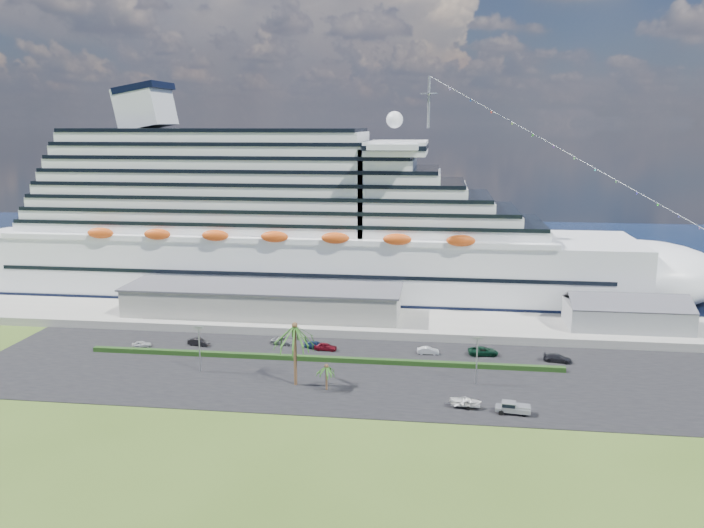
# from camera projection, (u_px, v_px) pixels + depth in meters

# --- Properties ---
(ground) EXTENTS (420.00, 420.00, 0.00)m
(ground) POSITION_uv_depth(u_px,v_px,m) (352.00, 398.00, 109.84)
(ground) COLOR #38521B
(ground) RESTS_ON ground
(asphalt_lot) EXTENTS (140.00, 38.00, 0.12)m
(asphalt_lot) POSITION_uv_depth(u_px,v_px,m) (360.00, 373.00, 120.51)
(asphalt_lot) COLOR black
(asphalt_lot) RESTS_ON ground
(wharf) EXTENTS (240.00, 20.00, 1.80)m
(wharf) POSITION_uv_depth(u_px,v_px,m) (375.00, 322.00, 148.52)
(wharf) COLOR gray
(wharf) RESTS_ON ground
(water) EXTENTS (420.00, 160.00, 0.02)m
(water) POSITION_uv_depth(u_px,v_px,m) (400.00, 251.00, 236.14)
(water) COLOR black
(water) RESTS_ON ground
(cruise_ship) EXTENTS (191.00, 38.00, 54.00)m
(cruise_ship) POSITION_uv_depth(u_px,v_px,m) (299.00, 231.00, 171.37)
(cruise_ship) COLOR silver
(cruise_ship) RESTS_ON ground
(terminal_building) EXTENTS (61.00, 15.00, 6.30)m
(terminal_building) POSITION_uv_depth(u_px,v_px,m) (263.00, 300.00, 150.83)
(terminal_building) COLOR gray
(terminal_building) RESTS_ON wharf
(port_shed) EXTENTS (24.00, 12.31, 7.37)m
(port_shed) POSITION_uv_depth(u_px,v_px,m) (626.00, 315.00, 141.28)
(port_shed) COLOR gray
(port_shed) RESTS_ON wharf
(hedge) EXTENTS (88.00, 1.10, 0.90)m
(hedge) POSITION_uv_depth(u_px,v_px,m) (320.00, 359.00, 126.27)
(hedge) COLOR black
(hedge) RESTS_ON asphalt_lot
(lamp_post_left) EXTENTS (1.60, 0.35, 8.27)m
(lamp_post_left) POSITION_uv_depth(u_px,v_px,m) (199.00, 343.00, 120.05)
(lamp_post_left) COLOR gray
(lamp_post_left) RESTS_ON asphalt_lot
(lamp_post_right) EXTENTS (1.60, 0.35, 8.27)m
(lamp_post_right) POSITION_uv_depth(u_px,v_px,m) (477.00, 355.00, 114.02)
(lamp_post_right) COLOR gray
(lamp_post_right) RESTS_ON asphalt_lot
(palm_tall) EXTENTS (8.82, 8.82, 11.13)m
(palm_tall) POSITION_uv_depth(u_px,v_px,m) (295.00, 333.00, 113.13)
(palm_tall) COLOR #47301E
(palm_tall) RESTS_ON ground
(palm_short) EXTENTS (3.53, 3.53, 4.56)m
(palm_short) POSITION_uv_depth(u_px,v_px,m) (326.00, 369.00, 112.09)
(palm_short) COLOR #47301E
(palm_short) RESTS_ON ground
(parked_car_0) EXTENTS (3.92, 2.77, 1.24)m
(parked_car_0) POSITION_uv_depth(u_px,v_px,m) (142.00, 344.00, 134.15)
(parked_car_0) COLOR #BDBDBF
(parked_car_0) RESTS_ON asphalt_lot
(parked_car_1) EXTENTS (4.54, 2.32, 1.43)m
(parked_car_1) POSITION_uv_depth(u_px,v_px,m) (199.00, 342.00, 135.16)
(parked_car_1) COLOR black
(parked_car_1) RESTS_ON asphalt_lot
(parked_car_2) EXTENTS (5.16, 3.16, 1.34)m
(parked_car_2) POSITION_uv_depth(u_px,v_px,m) (283.00, 341.00, 135.93)
(parked_car_2) COLOR gray
(parked_car_2) RESTS_ON asphalt_lot
(parked_car_3) EXTENTS (5.04, 2.81, 1.38)m
(parked_car_3) POSITION_uv_depth(u_px,v_px,m) (316.00, 345.00, 133.30)
(parked_car_3) COLOR #122241
(parked_car_3) RESTS_ON asphalt_lot
(parked_car_4) EXTENTS (4.44, 1.98, 1.48)m
(parked_car_4) POSITION_uv_depth(u_px,v_px,m) (326.00, 347.00, 132.21)
(parked_car_4) COLOR maroon
(parked_car_4) RESTS_ON asphalt_lot
(parked_car_5) EXTENTS (4.18, 1.61, 1.36)m
(parked_car_5) POSITION_uv_depth(u_px,v_px,m) (428.00, 351.00, 130.08)
(parked_car_5) COLOR silver
(parked_car_5) RESTS_ON asphalt_lot
(parked_car_6) EXTENTS (5.91, 3.20, 1.57)m
(parked_car_6) POSITION_uv_depth(u_px,v_px,m) (483.00, 351.00, 129.43)
(parked_car_6) COLOR black
(parked_car_6) RESTS_ON asphalt_lot
(parked_car_7) EXTENTS (5.45, 3.17, 1.49)m
(parked_car_7) POSITION_uv_depth(u_px,v_px,m) (558.00, 358.00, 125.79)
(parked_car_7) COLOR black
(parked_car_7) RESTS_ON asphalt_lot
(pickup_truck) EXTENTS (5.40, 2.50, 1.84)m
(pickup_truck) POSITION_uv_depth(u_px,v_px,m) (512.00, 407.00, 103.27)
(pickup_truck) COLOR black
(pickup_truck) RESTS_ON asphalt_lot
(boat_trailer) EXTENTS (5.60, 3.76, 1.59)m
(boat_trailer) POSITION_uv_depth(u_px,v_px,m) (466.00, 401.00, 105.36)
(boat_trailer) COLOR gray
(boat_trailer) RESTS_ON asphalt_lot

